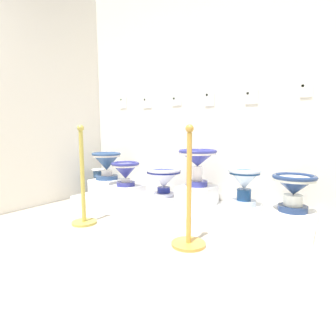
% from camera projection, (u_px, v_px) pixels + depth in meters
% --- Properties ---
extents(ground_plane, '(5.23, 5.63, 0.02)m').
position_uv_depth(ground_plane, '(49.00, 279.00, 1.63)').
color(ground_plane, '#B2A899').
extents(wall_back, '(3.43, 0.06, 3.06)m').
position_uv_depth(wall_back, '(197.00, 79.00, 3.17)').
color(wall_back, white).
rests_on(wall_back, ground_plane).
extents(display_platform, '(2.71, 0.77, 0.10)m').
position_uv_depth(display_platform, '(178.00, 208.00, 2.98)').
color(display_platform, white).
rests_on(display_platform, ground_plane).
extents(plinth_block_tall_cobalt, '(0.38, 0.34, 0.18)m').
position_uv_depth(plinth_block_tall_cobalt, '(107.00, 186.00, 3.59)').
color(plinth_block_tall_cobalt, white).
rests_on(plinth_block_tall_cobalt, display_platform).
extents(antique_toilet_tall_cobalt, '(0.38, 0.38, 0.36)m').
position_uv_depth(antique_toilet_tall_cobalt, '(107.00, 162.00, 3.56)').
color(antique_toilet_tall_cobalt, navy).
rests_on(antique_toilet_tall_cobalt, plinth_block_tall_cobalt).
extents(plinth_block_pale_glazed, '(0.36, 0.36, 0.15)m').
position_uv_depth(plinth_block_pale_glazed, '(126.00, 192.00, 3.28)').
color(plinth_block_pale_glazed, white).
rests_on(plinth_block_pale_glazed, display_platform).
extents(antique_toilet_pale_glazed, '(0.34, 0.34, 0.29)m').
position_uv_depth(antique_toilet_pale_glazed, '(125.00, 171.00, 3.24)').
color(antique_toilet_pale_glazed, navy).
rests_on(antique_toilet_pale_glazed, plinth_block_pale_glazed).
extents(plinth_block_squat_floral, '(0.29, 0.28, 0.04)m').
position_uv_depth(plinth_block_squat_floral, '(164.00, 198.00, 3.17)').
color(plinth_block_squat_floral, white).
rests_on(plinth_block_squat_floral, display_platform).
extents(antique_toilet_squat_floral, '(0.41, 0.41, 0.34)m').
position_uv_depth(antique_toilet_squat_floral, '(164.00, 178.00, 3.14)').
color(antique_toilet_squat_floral, silver).
rests_on(antique_toilet_squat_floral, plinth_block_squat_floral).
extents(plinth_block_slender_white, '(0.36, 0.39, 0.21)m').
position_uv_depth(plinth_block_slender_white, '(197.00, 196.00, 2.92)').
color(plinth_block_slender_white, white).
rests_on(plinth_block_slender_white, display_platform).
extents(antique_toilet_slender_white, '(0.41, 0.41, 0.40)m').
position_uv_depth(antique_toilet_slender_white, '(198.00, 159.00, 2.87)').
color(antique_toilet_slender_white, '#31368C').
rests_on(antique_toilet_slender_white, plinth_block_slender_white).
extents(plinth_block_central_ornate, '(0.29, 0.40, 0.06)m').
position_uv_depth(plinth_block_central_ornate, '(243.00, 208.00, 2.68)').
color(plinth_block_central_ornate, white).
rests_on(plinth_block_central_ornate, display_platform).
extents(antique_toilet_central_ornate, '(0.32, 0.32, 0.38)m').
position_uv_depth(antique_toilet_central_ornate, '(244.00, 181.00, 2.65)').
color(antique_toilet_central_ornate, silver).
rests_on(antique_toilet_central_ornate, plinth_block_central_ornate).
extents(plinth_block_broad_patterned, '(0.38, 0.37, 0.07)m').
position_uv_depth(plinth_block_broad_patterned, '(292.00, 215.00, 2.44)').
color(plinth_block_broad_patterned, white).
rests_on(plinth_block_broad_patterned, display_platform).
extents(antique_toilet_broad_patterned, '(0.38, 0.38, 0.34)m').
position_uv_depth(antique_toilet_broad_patterned, '(294.00, 187.00, 2.41)').
color(antique_toilet_broad_patterned, navy).
rests_on(antique_toilet_broad_patterned, plinth_block_broad_patterned).
extents(info_placard_first, '(0.12, 0.01, 0.15)m').
position_uv_depth(info_placard_first, '(123.00, 103.00, 3.75)').
color(info_placard_first, white).
extents(info_placard_second, '(0.14, 0.01, 0.14)m').
position_uv_depth(info_placard_second, '(147.00, 103.00, 3.54)').
color(info_placard_second, white).
extents(info_placard_third, '(0.14, 0.01, 0.11)m').
position_uv_depth(info_placard_third, '(177.00, 101.00, 3.30)').
color(info_placard_third, white).
extents(info_placard_fourth, '(0.12, 0.01, 0.16)m').
position_uv_depth(info_placard_fourth, '(210.00, 99.00, 3.07)').
color(info_placard_fourth, white).
extents(info_placard_fifth, '(0.14, 0.01, 0.14)m').
position_uv_depth(info_placard_fifth, '(252.00, 97.00, 2.83)').
color(info_placard_fifth, white).
extents(info_placard_sixth, '(0.11, 0.01, 0.14)m').
position_uv_depth(info_placard_sixth, '(306.00, 90.00, 2.55)').
color(info_placard_sixth, white).
extents(decorative_vase_companion, '(0.26, 0.26, 0.39)m').
position_uv_depth(decorative_vase_companion, '(98.00, 184.00, 3.84)').
color(decorative_vase_companion, white).
rests_on(decorative_vase_companion, ground_plane).
extents(stanchion_post_near_left, '(0.24, 0.24, 0.97)m').
position_uv_depth(stanchion_post_near_left, '(83.00, 194.00, 2.59)').
color(stanchion_post_near_left, '#B7A646').
rests_on(stanchion_post_near_left, ground_plane).
extents(stanchion_post_near_right, '(0.27, 0.27, 0.95)m').
position_uv_depth(stanchion_post_near_right, '(189.00, 213.00, 2.07)').
color(stanchion_post_near_right, gold).
rests_on(stanchion_post_near_right, ground_plane).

